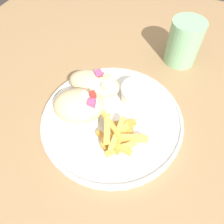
% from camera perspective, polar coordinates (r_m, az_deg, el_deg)
% --- Properties ---
extents(ground_plane, '(10.00, 10.00, 0.00)m').
position_cam_1_polar(ground_plane, '(1.23, 2.47, -21.24)').
color(ground_plane, '#38332D').
extents(table, '(1.21, 1.21, 0.77)m').
position_cam_1_polar(table, '(0.59, 4.83, -4.18)').
color(table, '#9E7A51').
rests_on(table, ground_plane).
extents(plate, '(0.32, 0.32, 0.02)m').
position_cam_1_polar(plate, '(0.49, -0.00, -1.66)').
color(plate, white).
rests_on(plate, table).
extents(pita_sandwich_near, '(0.13, 0.12, 0.07)m').
position_cam_1_polar(pita_sandwich_near, '(0.47, -8.62, 1.72)').
color(pita_sandwich_near, beige).
rests_on(pita_sandwich_near, plate).
extents(pita_sandwich_far, '(0.13, 0.08, 0.06)m').
position_cam_1_polar(pita_sandwich_far, '(0.52, -4.54, 7.47)').
color(pita_sandwich_far, beige).
rests_on(pita_sandwich_far, plate).
extents(fries_pile, '(0.12, 0.10, 0.03)m').
position_cam_1_polar(fries_pile, '(0.45, 1.47, -6.13)').
color(fries_pile, '#E5B251').
rests_on(fries_pile, plate).
extents(sauce_ramekin, '(0.08, 0.08, 0.04)m').
position_cam_1_polar(sauce_ramekin, '(0.51, 6.94, 4.94)').
color(sauce_ramekin, white).
rests_on(sauce_ramekin, plate).
extents(water_glass, '(0.09, 0.09, 0.12)m').
position_cam_1_polar(water_glass, '(0.63, 18.13, 16.53)').
color(water_glass, '#8CCC93').
rests_on(water_glass, table).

